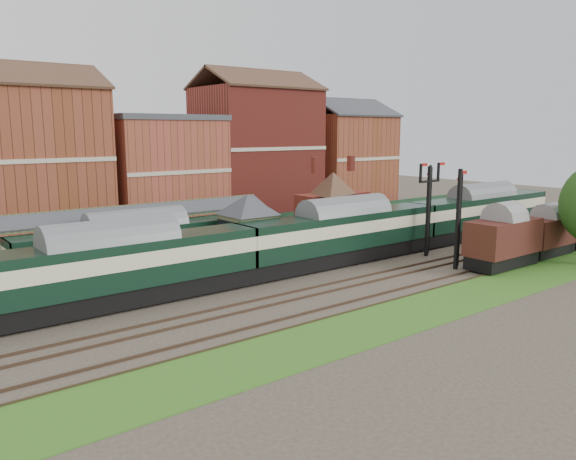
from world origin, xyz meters
TOP-DOWN VIEW (x-y plane):
  - ground at (0.00, 0.00)m, footprint 160.00×160.00m
  - grass_back at (0.00, 16.00)m, footprint 90.00×4.50m
  - grass_front at (0.00, -12.00)m, footprint 90.00×5.00m
  - fence at (0.00, 18.00)m, footprint 90.00×0.12m
  - platform at (-5.00, 9.75)m, footprint 55.00×3.40m
  - signal_box at (-3.00, 3.25)m, footprint 5.40×5.40m
  - brick_hut at (5.00, 3.25)m, footprint 3.20×2.64m
  - station_building at (12.00, 9.75)m, footprint 8.10×8.10m
  - canopy at (-11.00, 9.75)m, footprint 26.00×3.89m
  - semaphore_bracket at (12.04, -2.50)m, footprint 3.60×0.25m
  - semaphore_siding at (10.02, -7.00)m, footprint 1.23×0.25m
  - town_backdrop at (-0.18, 25.00)m, footprint 69.00×10.00m
  - dmu_train at (4.38, 0.00)m, footprint 59.02×3.10m
  - platform_railcar at (-10.91, 6.50)m, footprint 18.07×2.85m
  - goods_van_a at (13.34, -9.00)m, footprint 6.83×2.96m
  - goods_van_b at (20.36, -9.00)m, footprint 5.95×2.58m

SIDE VIEW (x-z plane):
  - ground at x=0.00m, z-range 0.00..0.00m
  - grass_back at x=0.00m, z-range 0.00..0.06m
  - grass_front at x=0.00m, z-range 0.00..0.06m
  - platform at x=-5.00m, z-range 0.00..1.00m
  - fence at x=0.00m, z-range 0.00..1.50m
  - brick_hut at x=5.00m, z-range -0.28..2.67m
  - goods_van_b at x=20.36m, z-range 0.25..3.86m
  - goods_van_a at x=13.34m, z-range 0.26..4.41m
  - platform_railcar at x=-10.91m, z-range 0.35..4.51m
  - dmu_train at x=4.38m, z-range 0.37..4.90m
  - signal_box at x=-3.00m, z-range 0.19..6.19m
  - station_building at x=12.00m, z-range 1.01..6.91m
  - semaphore_siding at x=10.02m, z-range 0.16..8.16m
  - canopy at x=-11.00m, z-range 2.54..6.62m
  - semaphore_bracket at x=12.04m, z-range 0.54..8.72m
  - town_backdrop at x=-0.18m, z-range -1.00..15.00m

